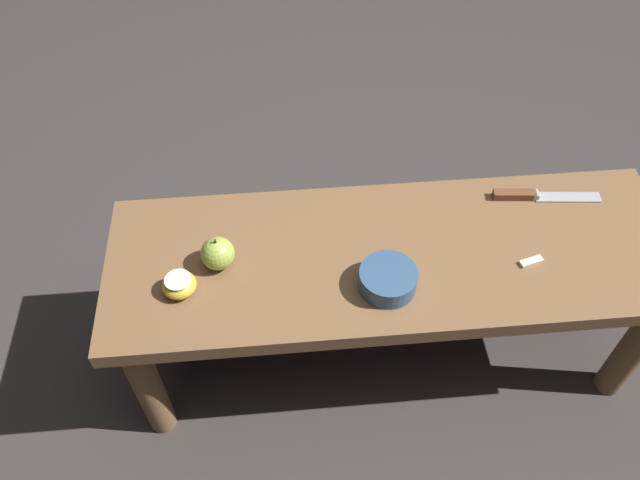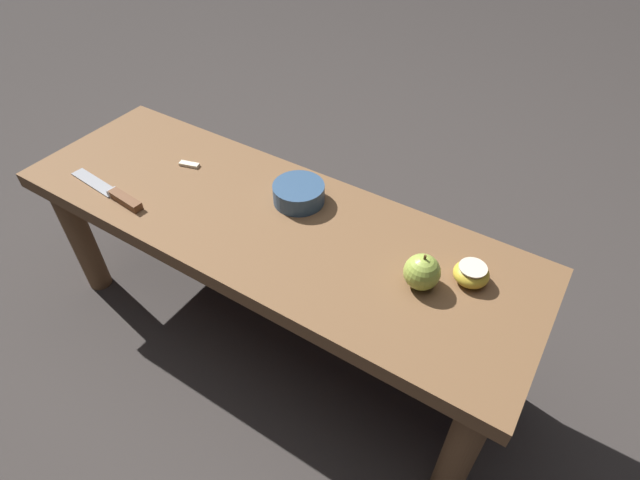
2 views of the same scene
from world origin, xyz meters
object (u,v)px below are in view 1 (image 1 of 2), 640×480
wooden_bench (392,272)px  knife (530,195)px  bowl (388,279)px  apple_whole (218,253)px  apple_cut (179,285)px

wooden_bench → knife: bearing=-158.6°
bowl → apple_whole: bearing=-14.5°
apple_whole → bowl: size_ratio=0.67×
wooden_bench → bowl: bearing=69.9°
wooden_bench → apple_whole: apple_whole is taller
wooden_bench → apple_cut: apple_cut is taller
knife → wooden_bench: bearing=-153.2°
knife → apple_cut: 0.85m
apple_whole → apple_cut: size_ratio=1.15×
apple_whole → apple_cut: (0.08, 0.07, -0.02)m
apple_whole → knife: bearing=-169.6°
apple_whole → bowl: (-0.36, 0.09, -0.01)m
wooden_bench → bowl: 0.14m
wooden_bench → apple_whole: (0.39, -0.00, 0.11)m
knife → bowl: bearing=-143.9°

